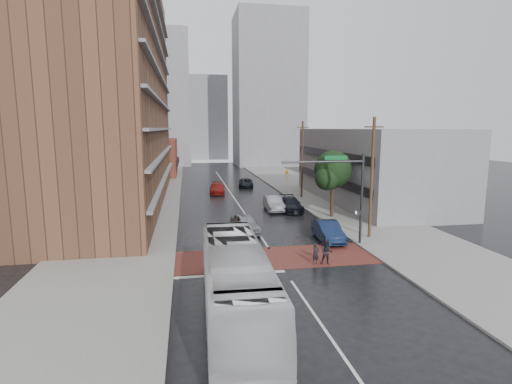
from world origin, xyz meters
TOP-DOWN VIEW (x-y plane):
  - ground at (0.00, 0.00)m, footprint 160.00×160.00m
  - crosswalk at (0.00, 0.50)m, footprint 14.00×5.00m
  - sidewalk_west at (-11.50, 25.00)m, footprint 9.00×90.00m
  - sidewalk_east at (11.50, 25.00)m, footprint 9.00×90.00m
  - apartment_block at (-14.00, 24.00)m, footprint 10.00×44.00m
  - storefront_west at (-12.00, 54.00)m, footprint 8.00×16.00m
  - building_east at (16.50, 20.00)m, footprint 11.00×26.00m
  - distant_tower_west at (-14.00, 78.00)m, footprint 18.00×16.00m
  - distant_tower_east at (14.00, 72.00)m, footprint 16.00×14.00m
  - distant_tower_center at (0.00, 95.00)m, footprint 12.00×10.00m
  - street_tree at (8.52, 12.03)m, footprint 4.20×4.10m
  - signal_mast at (5.85, 2.50)m, footprint 6.50×0.30m
  - utility_pole_near at (8.80, 4.00)m, footprint 1.60×0.26m
  - utility_pole_far at (8.80, 24.00)m, footprint 1.60×0.26m
  - transit_bus at (-3.82, -7.81)m, footprint 3.31×12.74m
  - pedestrian_a at (2.40, -1.29)m, footprint 0.62×0.52m
  - pedestrian_b at (3.09, -1.50)m, footprint 1.01×0.92m
  - car_travel_a at (-1.09, 7.75)m, footprint 2.56×4.89m
  - car_travel_b at (3.38, 16.49)m, footprint 1.84×4.95m
  - car_travel_c at (-1.92, 29.37)m, footprint 2.42×5.20m
  - suv_travel at (2.95, 34.71)m, footprint 2.78×5.03m
  - car_parked_near at (5.20, 4.00)m, footprint 1.94×4.90m
  - car_parked_mid at (5.20, 16.00)m, footprint 2.29×5.27m
  - car_parked_far at (5.26, 19.71)m, footprint 1.64×3.67m

SIDE VIEW (x-z plane):
  - ground at x=0.00m, z-range 0.00..0.00m
  - crosswalk at x=0.00m, z-range 0.00..0.02m
  - sidewalk_west at x=-11.50m, z-range 0.00..0.15m
  - sidewalk_east at x=11.50m, z-range 0.00..0.15m
  - car_parked_far at x=5.26m, z-range 0.00..1.23m
  - suv_travel at x=2.95m, z-range 0.00..1.33m
  - pedestrian_a at x=2.40m, z-range 0.00..1.46m
  - car_travel_c at x=-1.92m, z-range 0.00..1.47m
  - car_parked_mid at x=5.20m, z-range 0.00..1.51m
  - car_travel_a at x=-1.09m, z-range 0.00..1.59m
  - car_parked_near at x=5.20m, z-range 0.00..1.59m
  - car_travel_b at x=3.38m, z-range 0.00..1.62m
  - pedestrian_b at x=3.09m, z-range 0.00..1.70m
  - transit_bus at x=-3.82m, z-range 0.00..3.53m
  - storefront_west at x=-12.00m, z-range 0.00..7.00m
  - building_east at x=16.50m, z-range 0.00..9.00m
  - signal_mast at x=5.85m, z-range 1.13..8.33m
  - street_tree at x=8.52m, z-range 1.28..8.18m
  - utility_pole_near at x=8.80m, z-range 0.14..10.14m
  - utility_pole_far at x=8.80m, z-range 0.14..10.14m
  - distant_tower_center at x=0.00m, z-range 0.00..24.00m
  - apartment_block at x=-14.00m, z-range 0.00..28.00m
  - distant_tower_west at x=-14.00m, z-range 0.00..32.00m
  - distant_tower_east at x=14.00m, z-range 0.00..36.00m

